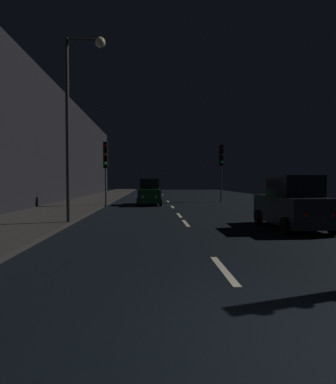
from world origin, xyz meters
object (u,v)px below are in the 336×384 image
Objects in this scene: traffic_light_far_right at (221,160)px; traffic_light_far_left at (106,160)px; streetlamp_overhead at (77,103)px; car_parked_right_near at (292,204)px; car_approaching_headlights at (149,193)px.

traffic_light_far_right reaches higher than traffic_light_far_left.
streetlamp_overhead reaches higher than car_parked_right_near.
traffic_light_far_right is 16.67m from car_parked_right_near.
car_parked_right_near is (5.77, -12.95, 0.01)m from car_approaching_headlights.
streetlamp_overhead is (0.23, -9.58, 1.76)m from traffic_light_far_left.
traffic_light_far_left is at bearing 91.37° from streetlamp_overhead.
car_approaching_headlights is at bearing 24.02° from car_parked_right_near.
traffic_light_far_right is 1.25× the size of car_parked_right_near.
car_approaching_headlights is 14.18m from car_parked_right_near.
streetlamp_overhead is 9.80m from car_parked_right_near.
streetlamp_overhead reaches higher than traffic_light_far_right.
traffic_light_far_left is at bearing -57.85° from car_approaching_headlights.
car_parked_right_near is at bearing -7.41° from traffic_light_far_right.
traffic_light_far_left is 14.36m from car_parked_right_near.
traffic_light_far_left is 9.74m from streetlamp_overhead.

